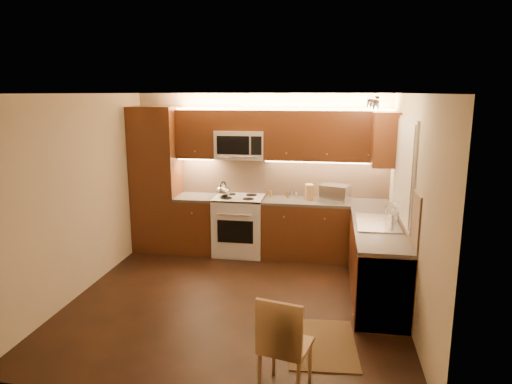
% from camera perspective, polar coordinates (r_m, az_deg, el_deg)
% --- Properties ---
extents(floor, '(4.00, 4.00, 0.01)m').
position_cam_1_polar(floor, '(5.92, -2.36, -13.00)').
color(floor, black).
rests_on(floor, ground).
extents(ceiling, '(4.00, 4.00, 0.01)m').
position_cam_1_polar(ceiling, '(5.36, -2.59, 11.99)').
color(ceiling, beige).
rests_on(ceiling, ground).
extents(wall_back, '(4.00, 0.01, 2.50)m').
position_cam_1_polar(wall_back, '(7.43, 0.67, 2.36)').
color(wall_back, '#BDAC8A').
rests_on(wall_back, ground).
extents(wall_front, '(4.00, 0.01, 2.50)m').
position_cam_1_polar(wall_front, '(3.65, -8.94, -8.25)').
color(wall_front, '#BDAC8A').
rests_on(wall_front, ground).
extents(wall_left, '(0.01, 4.00, 2.50)m').
position_cam_1_polar(wall_left, '(6.22, -20.82, -0.38)').
color(wall_left, '#BDAC8A').
rests_on(wall_left, ground).
extents(wall_right, '(0.01, 4.00, 2.50)m').
position_cam_1_polar(wall_right, '(5.47, 18.53, -1.86)').
color(wall_right, '#BDAC8A').
rests_on(wall_right, ground).
extents(pantry, '(0.70, 0.60, 2.30)m').
position_cam_1_polar(pantry, '(7.59, -12.09, 1.53)').
color(pantry, '#41250E').
rests_on(pantry, floor).
extents(base_cab_back_left, '(0.62, 0.60, 0.86)m').
position_cam_1_polar(base_cab_back_left, '(7.54, -7.16, -3.98)').
color(base_cab_back_left, '#41250E').
rests_on(base_cab_back_left, floor).
extents(counter_back_left, '(0.62, 0.60, 0.04)m').
position_cam_1_polar(counter_back_left, '(7.43, -7.26, -0.65)').
color(counter_back_left, '#373432').
rests_on(counter_back_left, base_cab_back_left).
extents(base_cab_back_right, '(1.92, 0.60, 0.86)m').
position_cam_1_polar(base_cab_back_right, '(7.25, 8.47, -4.70)').
color(base_cab_back_right, '#41250E').
rests_on(base_cab_back_right, floor).
extents(counter_back_right, '(1.92, 0.60, 0.04)m').
position_cam_1_polar(counter_back_right, '(7.13, 8.59, -1.23)').
color(counter_back_right, '#373432').
rests_on(counter_back_right, base_cab_back_right).
extents(base_cab_right, '(0.60, 2.00, 0.86)m').
position_cam_1_polar(base_cab_right, '(6.04, 14.58, -8.42)').
color(base_cab_right, '#41250E').
rests_on(base_cab_right, floor).
extents(counter_right, '(0.60, 2.00, 0.04)m').
position_cam_1_polar(counter_right, '(5.90, 14.81, -4.33)').
color(counter_right, '#373432').
rests_on(counter_right, base_cab_right).
extents(dishwasher, '(0.58, 0.60, 0.84)m').
position_cam_1_polar(dishwasher, '(5.40, 15.23, -11.01)').
color(dishwasher, silver).
rests_on(dishwasher, floor).
extents(backsplash_back, '(3.30, 0.02, 0.60)m').
position_cam_1_polar(backsplash_back, '(7.39, 3.34, 1.88)').
color(backsplash_back, tan).
rests_on(backsplash_back, wall_back).
extents(backsplash_right, '(0.02, 2.00, 0.60)m').
position_cam_1_polar(backsplash_right, '(5.86, 17.80, -1.39)').
color(backsplash_right, tan).
rests_on(backsplash_right, wall_right).
extents(upper_cab_back_left, '(0.62, 0.35, 0.75)m').
position_cam_1_polar(upper_cab_back_left, '(7.40, -7.19, 7.10)').
color(upper_cab_back_left, '#41250E').
rests_on(upper_cab_back_left, wall_back).
extents(upper_cab_back_right, '(1.92, 0.35, 0.75)m').
position_cam_1_polar(upper_cab_back_right, '(7.10, 8.86, 6.84)').
color(upper_cab_back_right, '#41250E').
rests_on(upper_cab_back_right, wall_back).
extents(upper_cab_bridge, '(0.76, 0.35, 0.31)m').
position_cam_1_polar(upper_cab_bridge, '(7.22, -1.91, 8.81)').
color(upper_cab_bridge, '#41250E').
rests_on(upper_cab_bridge, wall_back).
extents(upper_cab_right_corner, '(0.35, 0.50, 0.75)m').
position_cam_1_polar(upper_cab_right_corner, '(6.71, 15.57, 6.25)').
color(upper_cab_right_corner, '#41250E').
rests_on(upper_cab_right_corner, wall_right).
extents(stove, '(0.76, 0.65, 0.92)m').
position_cam_1_polar(stove, '(7.35, -2.05, -4.08)').
color(stove, silver).
rests_on(stove, floor).
extents(microwave, '(0.76, 0.38, 0.44)m').
position_cam_1_polar(microwave, '(7.23, -1.91, 5.84)').
color(microwave, silver).
rests_on(microwave, wall_back).
extents(window_frame, '(0.03, 1.44, 1.24)m').
position_cam_1_polar(window_frame, '(5.93, 17.80, 2.70)').
color(window_frame, silver).
rests_on(window_frame, wall_right).
extents(window_blinds, '(0.02, 1.36, 1.16)m').
position_cam_1_polar(window_blinds, '(5.93, 17.61, 2.71)').
color(window_blinds, silver).
rests_on(window_blinds, wall_right).
extents(sink, '(0.52, 0.86, 0.15)m').
position_cam_1_polar(sink, '(6.02, 14.73, -3.06)').
color(sink, silver).
rests_on(sink, counter_right).
extents(faucet, '(0.20, 0.04, 0.30)m').
position_cam_1_polar(faucet, '(6.03, 16.47, -2.42)').
color(faucet, silver).
rests_on(faucet, counter_right).
extents(track_light_bar, '(0.04, 1.20, 0.03)m').
position_cam_1_polar(track_light_bar, '(5.66, 14.15, 11.25)').
color(track_light_bar, silver).
rests_on(track_light_bar, ceiling).
extents(kettle, '(0.27, 0.27, 0.25)m').
position_cam_1_polar(kettle, '(7.19, -4.07, 0.34)').
color(kettle, silver).
rests_on(kettle, stove).
extents(toaster_oven, '(0.49, 0.43, 0.25)m').
position_cam_1_polar(toaster_oven, '(7.12, 9.72, -0.11)').
color(toaster_oven, silver).
rests_on(toaster_oven, counter_back_right).
extents(knife_block, '(0.14, 0.19, 0.24)m').
position_cam_1_polar(knife_block, '(7.16, 6.54, 0.01)').
color(knife_block, '#9F6F47').
rests_on(knife_block, counter_back_right).
extents(spice_jar_a, '(0.05, 0.05, 0.09)m').
position_cam_1_polar(spice_jar_a, '(7.37, 4.49, -0.16)').
color(spice_jar_a, silver).
rests_on(spice_jar_a, counter_back_right).
extents(spice_jar_b, '(0.04, 0.04, 0.10)m').
position_cam_1_polar(spice_jar_b, '(7.28, 3.89, -0.31)').
color(spice_jar_b, brown).
rests_on(spice_jar_b, counter_back_right).
extents(spice_jar_c, '(0.05, 0.05, 0.09)m').
position_cam_1_polar(spice_jar_c, '(7.29, 5.03, -0.31)').
color(spice_jar_c, silver).
rests_on(spice_jar_c, counter_back_right).
extents(spice_jar_d, '(0.05, 0.05, 0.09)m').
position_cam_1_polar(spice_jar_d, '(7.33, 1.79, -0.19)').
color(spice_jar_d, olive).
rests_on(spice_jar_d, counter_back_right).
extents(soap_bottle, '(0.10, 0.11, 0.18)m').
position_cam_1_polar(soap_bottle, '(6.29, 16.72, -2.38)').
color(soap_bottle, silver).
rests_on(soap_bottle, counter_right).
extents(rug, '(0.74, 1.05, 0.01)m').
position_cam_1_polar(rug, '(5.01, 8.16, -17.97)').
color(rug, black).
rests_on(rug, floor).
extents(dining_chair, '(0.48, 0.48, 0.89)m').
position_cam_1_polar(dining_chair, '(4.12, 3.67, -18.00)').
color(dining_chair, '#9F6F47').
rests_on(dining_chair, floor).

